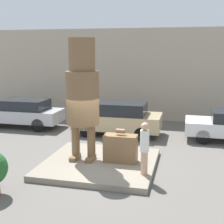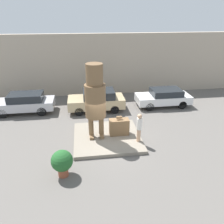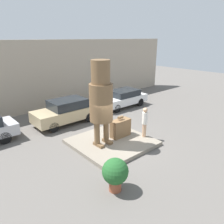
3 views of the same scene
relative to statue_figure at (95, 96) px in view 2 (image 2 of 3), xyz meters
The scene contains 10 objects.
ground_plane 2.86m from the statue_figure, ahead, with size 60.00×60.00×0.00m, color #605B56.
pedestal 2.76m from the statue_figure, ahead, with size 4.00×3.88×0.20m.
building_backdrop 8.36m from the statue_figure, 85.57° to the left, with size 28.00×0.60×5.44m.
statue_figure is the anchor object (origin of this frame).
giant_suitcase 2.49m from the statue_figure, ahead, with size 1.19×0.55×1.23m.
tourist 3.02m from the statue_figure, 20.54° to the right, with size 0.29×0.29×1.73m.
parked_car_silver 7.18m from the statue_figure, 137.93° to the left, with size 4.50×1.76×1.55m.
parked_car_tan 4.75m from the statue_figure, 85.22° to the left, with size 4.32×1.88×1.65m.
parked_car_white 7.65m from the statue_figure, 37.59° to the left, with size 4.35×1.87×1.43m.
planter_pot 4.08m from the statue_figure, 120.32° to the right, with size 1.01×1.01×1.35m.
Camera 2 is at (-1.28, -11.43, 7.04)m, focal length 35.00 mm.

